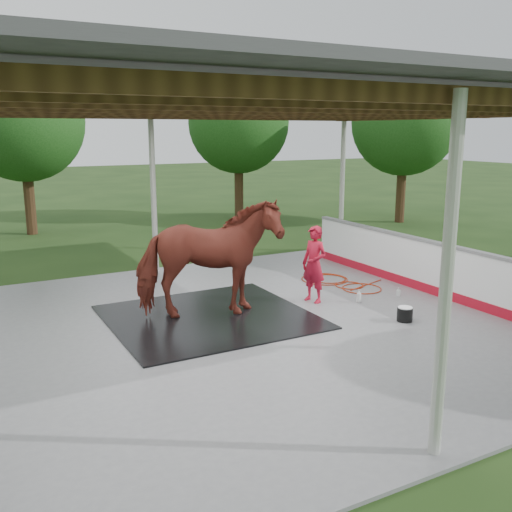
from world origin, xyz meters
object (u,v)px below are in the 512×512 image
wash_bucket (405,314)px  handler (314,264)px  dasher_board (430,268)px  horse (208,259)px

wash_bucket → handler: bearing=113.1°
dasher_board → wash_bucket: 2.20m
horse → wash_bucket: horse is taller
horse → dasher_board: bearing=-83.7°
dasher_board → handler: bearing=166.1°
wash_bucket → dasher_board: bearing=33.7°
dasher_board → horse: 4.99m
dasher_board → horse: (-4.91, 0.70, 0.59)m
horse → wash_bucket: (3.10, -1.90, -1.00)m
handler → wash_bucket: size_ratio=5.44×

